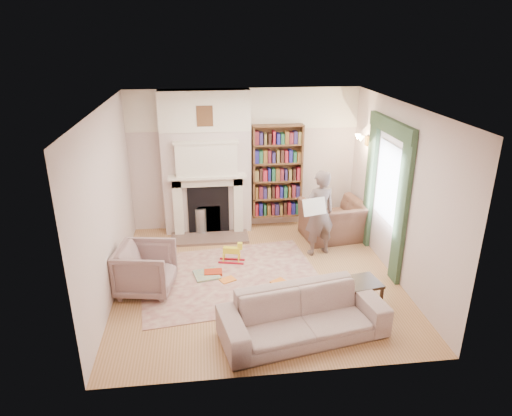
{
  "coord_description": "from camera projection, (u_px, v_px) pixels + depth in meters",
  "views": [
    {
      "loc": [
        -0.8,
        -6.51,
        3.83
      ],
      "look_at": [
        0.0,
        0.25,
        1.15
      ],
      "focal_mm": 32.0,
      "sensor_mm": 36.0,
      "label": 1
    }
  ],
  "objects": [
    {
      "name": "armchair_reading",
      "position": [
        333.0,
        221.0,
        8.83
      ],
      "size": [
        1.28,
        1.16,
        0.74
      ],
      "primitive_type": "imported",
      "rotation": [
        0.0,
        0.0,
        3.29
      ],
      "color": "#4F302A",
      "rests_on": "floor"
    },
    {
      "name": "wall_right",
      "position": [
        398.0,
        193.0,
        7.24
      ],
      "size": [
        0.0,
        4.5,
        4.5
      ],
      "primitive_type": "plane",
      "rotation": [
        1.57,
        0.0,
        -1.57
      ],
      "color": "beige",
      "rests_on": "floor"
    },
    {
      "name": "rug",
      "position": [
        231.0,
        278.0,
        7.52
      ],
      "size": [
        3.14,
        2.57,
        0.01
      ],
      "primitive_type": "cube",
      "rotation": [
        0.0,
        0.0,
        0.13
      ],
      "color": "beige",
      "rests_on": "floor"
    },
    {
      "name": "comic_annuals",
      "position": [
        266.0,
        287.0,
        7.22
      ],
      "size": [
        1.15,
        0.82,
        0.02
      ],
      "color": "red",
      "rests_on": "rug"
    },
    {
      "name": "armchair_left",
      "position": [
        146.0,
        269.0,
        7.03
      ],
      "size": [
        0.96,
        0.94,
        0.76
      ],
      "primitive_type": "imported",
      "rotation": [
        0.0,
        0.0,
        1.41
      ],
      "color": "gray",
      "rests_on": "floor"
    },
    {
      "name": "curtain_left",
      "position": [
        402.0,
        212.0,
        7.03
      ],
      "size": [
        0.07,
        0.32,
        2.4
      ],
      "primitive_type": "cube",
      "color": "#2C452E",
      "rests_on": "floor"
    },
    {
      "name": "ceiling",
      "position": [
        258.0,
        107.0,
        6.48
      ],
      "size": [
        4.5,
        4.5,
        0.0
      ],
      "primitive_type": "plane",
      "rotation": [
        3.14,
        0.0,
        0.0
      ],
      "color": "white",
      "rests_on": "wall_back"
    },
    {
      "name": "bookcase",
      "position": [
        277.0,
        172.0,
        9.11
      ],
      "size": [
        1.0,
        0.24,
        1.85
      ],
      "primitive_type": "cube",
      "color": "brown",
      "rests_on": "floor"
    },
    {
      "name": "wall_back",
      "position": [
        244.0,
        160.0,
        9.08
      ],
      "size": [
        4.5,
        0.0,
        4.5
      ],
      "primitive_type": "plane",
      "rotation": [
        1.57,
        0.0,
        0.0
      ],
      "color": "beige",
      "rests_on": "floor"
    },
    {
      "name": "floor",
      "position": [
        258.0,
        278.0,
        7.51
      ],
      "size": [
        4.5,
        4.5,
        0.0
      ],
      "primitive_type": "plane",
      "color": "#99683D",
      "rests_on": "ground"
    },
    {
      "name": "fireplace",
      "position": [
        207.0,
        165.0,
        8.81
      ],
      "size": [
        1.7,
        0.58,
        2.8
      ],
      "color": "beige",
      "rests_on": "floor"
    },
    {
      "name": "sofa",
      "position": [
        303.0,
        315.0,
        5.99
      ],
      "size": [
        2.3,
        1.25,
        0.64
      ],
      "primitive_type": "imported",
      "rotation": [
        0.0,
        0.0,
        0.19
      ],
      "color": "#BAB19A",
      "rests_on": "floor"
    },
    {
      "name": "pelmet",
      "position": [
        391.0,
        127.0,
        7.25
      ],
      "size": [
        0.09,
        1.7,
        0.24
      ],
      "primitive_type": "cube",
      "color": "#2C452E",
      "rests_on": "wall_right"
    },
    {
      "name": "curtain_right",
      "position": [
        370.0,
        183.0,
        8.33
      ],
      "size": [
        0.07,
        0.32,
        2.4
      ],
      "primitive_type": "cube",
      "color": "#2C452E",
      "rests_on": "floor"
    },
    {
      "name": "window",
      "position": [
        388.0,
        182.0,
        7.59
      ],
      "size": [
        0.02,
        0.9,
        1.3
      ],
      "primitive_type": "cube",
      "color": "silver",
      "rests_on": "wall_right"
    },
    {
      "name": "man_reading",
      "position": [
        319.0,
        213.0,
        8.07
      ],
      "size": [
        0.65,
        0.51,
        1.58
      ],
      "primitive_type": "imported",
      "rotation": [
        0.0,
        0.0,
        3.41
      ],
      "color": "#5F4F4C",
      "rests_on": "floor"
    },
    {
      "name": "wall_sconce",
      "position": [
        357.0,
        141.0,
        8.42
      ],
      "size": [
        0.2,
        0.24,
        0.24
      ],
      "primitive_type": null,
      "color": "gold",
      "rests_on": "wall_right"
    },
    {
      "name": "newspaper",
      "position": [
        314.0,
        207.0,
        7.79
      ],
      "size": [
        0.44,
        0.23,
        0.29
      ],
      "primitive_type": "cube",
      "rotation": [
        -0.35,
        0.0,
        0.26
      ],
      "color": "silver",
      "rests_on": "man_reading"
    },
    {
      "name": "paraffin_heater",
      "position": [
        201.0,
        221.0,
        9.06
      ],
      "size": [
        0.25,
        0.25,
        0.55
      ],
      "primitive_type": "cylinder",
      "rotation": [
        0.0,
        0.0,
        0.05
      ],
      "color": "#929599",
      "rests_on": "floor"
    },
    {
      "name": "board_game",
      "position": [
        207.0,
        275.0,
        7.57
      ],
      "size": [
        0.47,
        0.47,
        0.03
      ],
      "primitive_type": "cube",
      "rotation": [
        0.0,
        0.0,
        0.21
      ],
      "color": "#E6D351",
      "rests_on": "rug"
    },
    {
      "name": "game_box_lid",
      "position": [
        213.0,
        272.0,
        7.62
      ],
      "size": [
        0.3,
        0.2,
        0.05
      ],
      "primitive_type": "cube",
      "rotation": [
        0.0,
        0.0,
        -0.02
      ],
      "color": "#B02E14",
      "rests_on": "rug"
    },
    {
      "name": "wall_left",
      "position": [
        107.0,
        205.0,
        6.75
      ],
      "size": [
        0.0,
        4.5,
        4.5
      ],
      "primitive_type": "plane",
      "rotation": [
        1.57,
        0.0,
        1.57
      ],
      "color": "beige",
      "rests_on": "floor"
    },
    {
      "name": "wall_front",
      "position": [
        283.0,
        270.0,
        4.92
      ],
      "size": [
        4.5,
        0.0,
        4.5
      ],
      "primitive_type": "plane",
      "rotation": [
        -1.57,
        0.0,
        0.0
      ],
      "color": "beige",
      "rests_on": "floor"
    },
    {
      "name": "coffee_table",
      "position": [
        354.0,
        296.0,
        6.6
      ],
      "size": [
        0.77,
        0.57,
        0.45
      ],
      "primitive_type": null,
      "rotation": [
        0.0,
        0.0,
        0.18
      ],
      "color": "black",
      "rests_on": "floor"
    },
    {
      "name": "rocking_horse",
      "position": [
        231.0,
        252.0,
        7.95
      ],
      "size": [
        0.48,
        0.28,
        0.39
      ],
      "primitive_type": null,
      "rotation": [
        0.0,
        0.0,
        -0.23
      ],
      "color": "yellow",
      "rests_on": "rug"
    }
  ]
}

